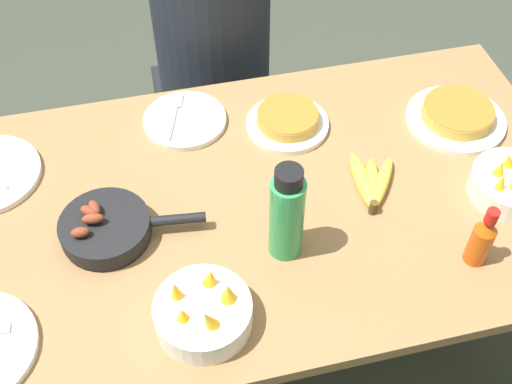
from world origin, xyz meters
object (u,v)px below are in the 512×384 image
at_px(water_bottle, 287,214).
at_px(skillet, 107,228).
at_px(frittata_plate_center, 288,121).
at_px(frittata_plate_side, 457,116).
at_px(fruit_bowl_citrus, 203,312).
at_px(hot_sauce_bottle, 482,239).
at_px(fruit_bowl_mango, 512,183).
at_px(empty_plate_far_right, 185,120).
at_px(person_figure, 216,92).
at_px(banana_bunch, 371,183).

bearing_deg(water_bottle, skillet, 161.79).
xyz_separation_m(frittata_plate_center, frittata_plate_side, (0.44, -0.09, 0.00)).
height_order(skillet, frittata_plate_side, skillet).
bearing_deg(fruit_bowl_citrus, water_bottle, 34.19).
distance_m(water_bottle, hot_sauce_bottle, 0.43).
bearing_deg(frittata_plate_side, skillet, -169.68).
relative_size(frittata_plate_side, fruit_bowl_mango, 1.33).
bearing_deg(skillet, water_bottle, -11.35).
bearing_deg(frittata_plate_side, fruit_bowl_mango, -86.56).
bearing_deg(frittata_plate_center, skillet, -152.48).
distance_m(frittata_plate_side, hot_sauce_bottle, 0.45).
height_order(skillet, frittata_plate_center, skillet).
relative_size(skillet, fruit_bowl_citrus, 1.64).
xyz_separation_m(empty_plate_far_right, person_figure, (0.15, 0.41, -0.27)).
bearing_deg(frittata_plate_side, water_bottle, -151.77).
bearing_deg(frittata_plate_side, person_figure, 133.85).
xyz_separation_m(banana_bunch, frittata_plate_center, (-0.14, 0.26, 0.00)).
bearing_deg(fruit_bowl_citrus, frittata_plate_side, 29.95).
bearing_deg(water_bottle, fruit_bowl_mango, 3.28).
distance_m(empty_plate_far_right, hot_sauce_bottle, 0.81).
bearing_deg(skillet, frittata_plate_side, 17.19).
relative_size(empty_plate_far_right, fruit_bowl_mango, 1.13).
relative_size(fruit_bowl_mango, hot_sauce_bottle, 1.19).
relative_size(empty_plate_far_right, hot_sauce_bottle, 1.33).
bearing_deg(empty_plate_far_right, skillet, -124.46).
xyz_separation_m(skillet, water_bottle, (0.38, -0.13, 0.09)).
relative_size(banana_bunch, person_figure, 0.16).
xyz_separation_m(skillet, person_figure, (0.38, 0.75, -0.29)).
bearing_deg(frittata_plate_center, empty_plate_far_right, 163.49).
distance_m(empty_plate_far_right, fruit_bowl_mango, 0.84).
relative_size(frittata_plate_side, fruit_bowl_citrus, 1.31).
height_order(banana_bunch, person_figure, person_figure).
distance_m(fruit_bowl_mango, hot_sauce_bottle, 0.23).
relative_size(fruit_bowl_mango, person_figure, 0.16).
relative_size(frittata_plate_center, hot_sauce_bottle, 1.32).
xyz_separation_m(skillet, frittata_plate_center, (0.49, 0.26, -0.01)).
distance_m(frittata_plate_side, fruit_bowl_citrus, 0.88).
height_order(skillet, fruit_bowl_citrus, fruit_bowl_citrus).
bearing_deg(person_figure, hot_sauce_bottle, -67.97).
xyz_separation_m(banana_bunch, fruit_bowl_citrus, (-0.46, -0.27, 0.02)).
bearing_deg(hot_sauce_bottle, frittata_plate_side, 70.37).
distance_m(banana_bunch, hot_sauce_bottle, 0.30).
bearing_deg(frittata_plate_center, fruit_bowl_mango, -37.37).
bearing_deg(frittata_plate_center, frittata_plate_side, -11.03).
height_order(skillet, hot_sauce_bottle, hot_sauce_bottle).
bearing_deg(fruit_bowl_citrus, fruit_bowl_mango, 12.70).
height_order(fruit_bowl_citrus, hot_sauce_bottle, hot_sauce_bottle).
bearing_deg(skillet, fruit_bowl_mango, 1.25).
height_order(fruit_bowl_mango, water_bottle, water_bottle).
bearing_deg(person_figure, skillet, -117.02).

